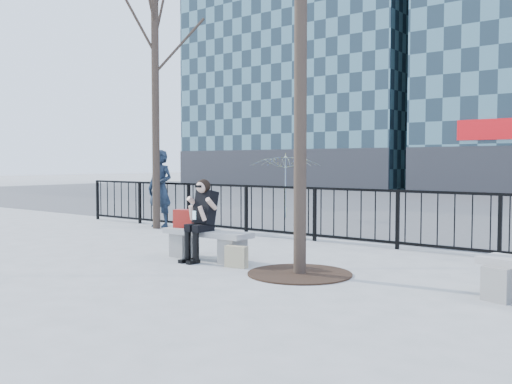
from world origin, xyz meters
The scene contains 12 objects.
ground centered at (0.00, 0.00, 0.00)m, with size 120.00×120.00×0.00m, color gray.
street_surface centered at (0.00, 15.00, 0.00)m, with size 60.00×23.00×0.01m, color #474747.
railing centered at (0.00, 3.00, 0.55)m, with size 14.00×0.06×1.10m.
building_left centered at (-15.00, 27.00, 11.30)m, with size 16.20×10.20×22.60m.
tree_left centered at (-4.00, 2.50, 4.86)m, with size 2.80×2.80×6.50m.
tree_grate centered at (1.90, -0.10, 0.01)m, with size 1.50×1.50×0.02m, color black.
bench_main centered at (0.00, 0.00, 0.30)m, with size 1.65×0.46×0.49m.
seated_woman centered at (0.00, -0.16, 0.67)m, with size 0.50×0.64×1.34m.
handbag centered at (-0.53, 0.02, 0.65)m, with size 0.38×0.18×0.31m, color #A11B13.
shopping_bag centered at (0.83, -0.24, 0.17)m, with size 0.35×0.13×0.33m, color beige.
standing_man centered at (-4.19, 2.80, 0.96)m, with size 0.70×0.46×1.92m, color black.
vendor_umbrella centered at (-3.09, 6.62, 0.94)m, with size 2.04×2.08×1.87m, color yellow.
Camera 1 is at (6.39, -6.86, 1.61)m, focal length 40.00 mm.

